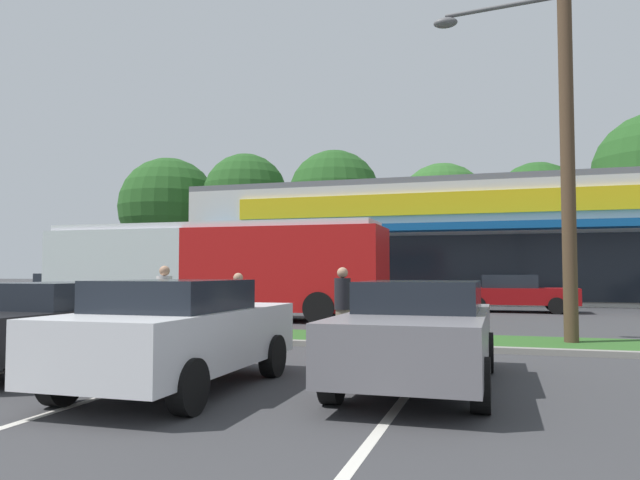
{
  "coord_description": "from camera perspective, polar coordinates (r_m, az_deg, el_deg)",
  "views": [
    {
      "loc": [
        5.39,
        0.22,
        1.6
      ],
      "look_at": [
        0.06,
        18.1,
        2.59
      ],
      "focal_mm": 34.01,
      "sensor_mm": 36.0,
      "label": 1
    }
  ],
  "objects": [
    {
      "name": "tree_mid_right",
      "position": [
        43.06,
        19.8,
        2.94
      ],
      "size": [
        5.98,
        5.98,
        8.95
      ],
      "color": "#473323",
      "rests_on": "ground_plane"
    },
    {
      "name": "car_5",
      "position": [
        11.08,
        -24.32,
        -7.2
      ],
      "size": [
        1.9,
        4.17,
        1.42
      ],
      "rotation": [
        0.0,
        0.0,
        -1.57
      ],
      "color": "black",
      "rests_on": "ground_plane"
    },
    {
      "name": "tree_left",
      "position": [
        47.69,
        -7.04,
        4.16
      ],
      "size": [
        6.51,
        6.51,
        10.83
      ],
      "color": "#473323",
      "rests_on": "ground_plane"
    },
    {
      "name": "curb_lip",
      "position": [
        13.76,
        -6.68,
        -9.44
      ],
      "size": [
        56.0,
        0.24,
        0.12
      ],
      "primitive_type": "cube",
      "color": "gray",
      "rests_on": "ground_plane"
    },
    {
      "name": "car_3",
      "position": [
        25.55,
        17.82,
        -4.77
      ],
      "size": [
        4.7,
        1.89,
        1.49
      ],
      "color": "maroon",
      "rests_on": "ground_plane"
    },
    {
      "name": "pedestrian_near_bench",
      "position": [
        12.7,
        2.13,
        -6.4
      ],
      "size": [
        0.34,
        0.34,
        1.7
      ],
      "rotation": [
        0.0,
        0.0,
        4.59
      ],
      "color": "#726651",
      "rests_on": "ground_plane"
    },
    {
      "name": "tree_mid",
      "position": [
        44.2,
        11.48,
        2.85
      ],
      "size": [
        6.58,
        6.58,
        9.39
      ],
      "color": "#473323",
      "rests_on": "ground_plane"
    },
    {
      "name": "pedestrian_mid",
      "position": [
        13.24,
        -7.73,
        -6.49
      ],
      "size": [
        0.32,
        0.32,
        1.58
      ],
      "rotation": [
        0.0,
        0.0,
        0.72
      ],
      "color": "#47423D",
      "rests_on": "ground_plane"
    },
    {
      "name": "tree_far_left",
      "position": [
        52.08,
        -14.07,
        3.03
      ],
      "size": [
        8.16,
        8.16,
        11.11
      ],
      "color": "#473323",
      "rests_on": "ground_plane"
    },
    {
      "name": "grass_median",
      "position": [
        14.88,
        -4.8,
        -8.97
      ],
      "size": [
        56.0,
        2.2,
        0.12
      ],
      "primitive_type": "cube",
      "color": "#2D5B23",
      "rests_on": "ground_plane"
    },
    {
      "name": "pedestrian_by_pole",
      "position": [
        14.06,
        -14.46,
        -5.89
      ],
      "size": [
        0.35,
        0.35,
        1.74
      ],
      "rotation": [
        0.0,
        0.0,
        6.14
      ],
      "color": "#1E2338",
      "rests_on": "ground_plane"
    },
    {
      "name": "city_bus",
      "position": [
        21.14,
        -10.08,
        -2.54
      ],
      "size": [
        11.92,
        2.81,
        3.25
      ],
      "rotation": [
        0.0,
        0.0,
        3.16
      ],
      "color": "#B71414",
      "rests_on": "ground_plane"
    },
    {
      "name": "storefront_building",
      "position": [
        35.01,
        15.18,
        -0.36
      ],
      "size": [
        31.27,
        11.7,
        6.34
      ],
      "color": "beige",
      "rests_on": "ground_plane"
    },
    {
      "name": "parking_stripe_3",
      "position": [
        6.1,
        4.96,
        -18.17
      ],
      "size": [
        0.12,
        4.8,
        0.01
      ],
      "primitive_type": "cube",
      "color": "silver",
      "rests_on": "ground_plane"
    },
    {
      "name": "utility_pole",
      "position": [
        14.51,
        21.58,
        13.35
      ],
      "size": [
        3.1,
        2.39,
        10.58
      ],
      "color": "#4C3826",
      "rests_on": "ground_plane"
    },
    {
      "name": "tree_mid_left",
      "position": [
        45.66,
        1.35,
        4.12
      ],
      "size": [
        6.94,
        6.94,
        10.77
      ],
      "color": "#473323",
      "rests_on": "ground_plane"
    },
    {
      "name": "parking_stripe_2",
      "position": [
        7.8,
        -23.92,
        -14.58
      ],
      "size": [
        0.12,
        4.8,
        0.01
      ],
      "primitive_type": "cube",
      "color": "silver",
      "rests_on": "ground_plane"
    },
    {
      "name": "car_4",
      "position": [
        32.01,
        -23.4,
        -4.25
      ],
      "size": [
        4.29,
        1.97,
        1.53
      ],
      "rotation": [
        0.0,
        0.0,
        3.14
      ],
      "color": "#515459",
      "rests_on": "ground_plane"
    },
    {
      "name": "bus_stop_bench",
      "position": [
        15.46,
        -25.2,
        -6.81
      ],
      "size": [
        1.6,
        0.45,
        0.95
      ],
      "rotation": [
        0.0,
        0.0,
        3.14
      ],
      "color": "brown",
      "rests_on": "ground_plane"
    },
    {
      "name": "car_1",
      "position": [
        8.77,
        9.37,
        -8.43
      ],
      "size": [
        1.96,
        4.71,
        1.47
      ],
      "rotation": [
        0.0,
        0.0,
        -1.57
      ],
      "color": "slate",
      "rests_on": "ground_plane"
    },
    {
      "name": "car_2",
      "position": [
        8.56,
        -13.17,
        -8.44
      ],
      "size": [
        1.93,
        4.22,
        1.49
      ],
      "rotation": [
        0.0,
        0.0,
        1.57
      ],
      "color": "silver",
      "rests_on": "ground_plane"
    }
  ]
}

